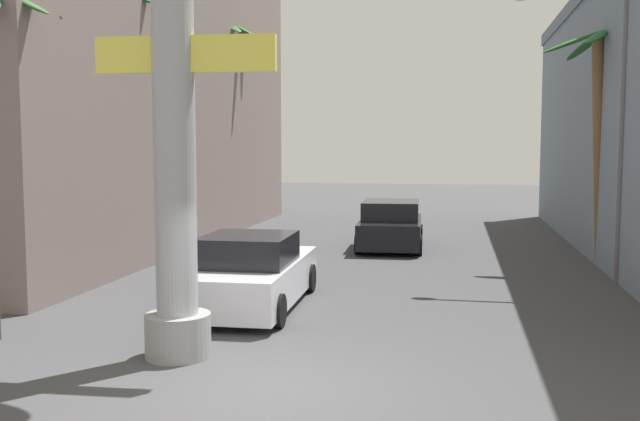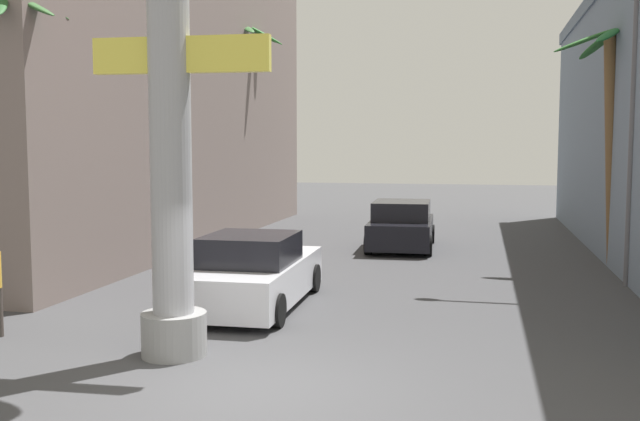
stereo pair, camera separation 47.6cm
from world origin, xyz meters
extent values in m
plane|color=#424244|center=(0.00, 10.00, 0.00)|extent=(87.38, 87.38, 0.00)
cube|color=slate|center=(-9.85, 13.96, 5.66)|extent=(8.07, 21.22, 11.31)
cylinder|color=#9E9EA3|center=(-1.80, 1.27, 3.85)|extent=(0.65, 0.65, 7.69)
cylinder|color=gray|center=(-1.80, 1.27, 0.35)|extent=(1.05, 1.05, 0.70)
cube|color=#F2E04C|center=(-1.60, 1.27, 4.77)|extent=(2.85, 0.31, 0.56)
cylinder|color=#59595E|center=(6.45, 8.96, 3.61)|extent=(0.16, 0.16, 7.22)
cylinder|color=black|center=(-2.55, 6.59, 0.32)|extent=(0.23, 0.64, 0.64)
cylinder|color=black|center=(-0.75, 6.63, 0.32)|extent=(0.23, 0.64, 0.64)
cylinder|color=black|center=(-2.48, 3.28, 0.32)|extent=(0.23, 0.64, 0.64)
cylinder|color=black|center=(-0.68, 3.33, 0.32)|extent=(0.23, 0.64, 0.64)
cube|color=silver|center=(-1.61, 4.96, 0.56)|extent=(2.00, 4.76, 0.80)
cube|color=black|center=(-1.61, 4.60, 1.26)|extent=(1.79, 2.02, 0.60)
cylinder|color=black|center=(-0.52, 15.49, 0.32)|extent=(0.25, 0.65, 0.64)
cylinder|color=black|center=(1.33, 15.56, 0.32)|extent=(0.25, 0.65, 0.64)
cylinder|color=black|center=(-0.40, 12.51, 0.32)|extent=(0.25, 0.65, 0.64)
cylinder|color=black|center=(1.45, 12.59, 0.32)|extent=(0.25, 0.65, 0.64)
cube|color=black|center=(0.47, 14.04, 0.56)|extent=(2.12, 4.33, 0.80)
cube|color=black|center=(0.47, 14.04, 1.26)|extent=(1.89, 2.41, 0.60)
cylinder|color=brown|center=(-6.65, 3.97, 3.20)|extent=(0.56, 0.37, 6.40)
ellipsoid|color=#32612D|center=(-5.95, 3.74, 6.21)|extent=(1.41, 0.58, 0.70)
ellipsoid|color=#32612D|center=(-6.23, 4.44, 6.28)|extent=(1.14, 1.36, 0.50)
ellipsoid|color=#2C6D2D|center=(-6.98, 4.51, 6.22)|extent=(0.92, 1.40, 0.67)
cylinder|color=brown|center=(-6.34, 17.86, 3.97)|extent=(0.47, 0.54, 7.95)
ellipsoid|color=#2E7A2D|center=(-5.41, 17.93, 7.69)|extent=(1.55, 0.64, 0.90)
ellipsoid|color=#2D672D|center=(-5.64, 18.37, 7.76)|extent=(1.37, 1.40, 0.67)
ellipsoid|color=#226A2D|center=(-6.47, 18.56, 7.78)|extent=(0.82, 1.64, 0.63)
ellipsoid|color=#215C2D|center=(-6.91, 18.22, 7.72)|extent=(1.49, 1.14, 0.82)
ellipsoid|color=#2E762D|center=(-6.99, 17.46, 7.68)|extent=(1.53, 0.90, 0.91)
ellipsoid|color=#29792D|center=(-6.38, 16.96, 7.75)|extent=(0.66, 1.62, 0.72)
ellipsoid|color=#32622D|center=(-5.78, 17.07, 7.78)|extent=(1.17, 1.56, 0.62)
cylinder|color=brown|center=(-6.76, 9.08, 3.75)|extent=(0.31, 0.34, 7.51)
ellipsoid|color=#2D702D|center=(-6.44, 9.62, 7.37)|extent=(0.90, 1.23, 0.56)
ellipsoid|color=#21782D|center=(-7.20, 9.50, 7.41)|extent=(1.15, 1.11, 0.46)
cylinder|color=brown|center=(6.47, 11.79, 3.20)|extent=(0.64, 0.42, 6.41)
ellipsoid|color=#25712D|center=(7.05, 12.33, 6.12)|extent=(1.23, 1.45, 0.99)
ellipsoid|color=#2C682D|center=(6.11, 12.40, 6.20)|extent=(1.10, 1.63, 0.75)
ellipsoid|color=#306F2D|center=(5.65, 11.56, 6.22)|extent=(1.70, 0.50, 0.71)
ellipsoid|color=#20662D|center=(6.14, 10.86, 6.24)|extent=(1.06, 1.68, 0.64)
ellipsoid|color=#28762D|center=(6.82, 10.82, 6.17)|extent=(0.90, 1.65, 0.85)
camera|label=1|loc=(2.50, -9.27, 3.37)|focal=40.00mm
camera|label=2|loc=(2.96, -9.17, 3.37)|focal=40.00mm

